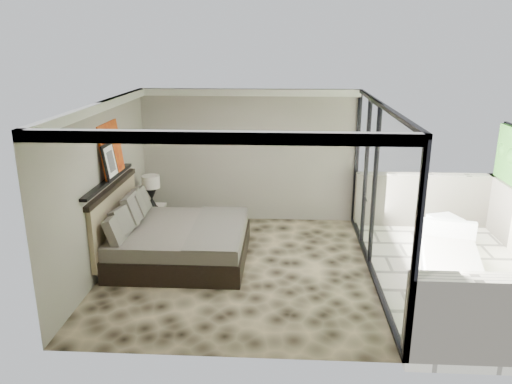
# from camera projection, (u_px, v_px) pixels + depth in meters

# --- Properties ---
(floor) EXTENTS (5.00, 5.00, 0.00)m
(floor) POSITION_uv_depth(u_px,v_px,m) (239.00, 268.00, 8.53)
(floor) COLOR black
(floor) RESTS_ON ground
(ceiling) EXTENTS (4.50, 5.00, 0.02)m
(ceiling) POSITION_uv_depth(u_px,v_px,m) (237.00, 104.00, 7.72)
(ceiling) COLOR silver
(ceiling) RESTS_ON back_wall
(back_wall) EXTENTS (4.50, 0.02, 2.80)m
(back_wall) POSITION_uv_depth(u_px,v_px,m) (249.00, 156.00, 10.50)
(back_wall) COLOR gray
(back_wall) RESTS_ON floor
(left_wall) EXTENTS (0.02, 5.00, 2.80)m
(left_wall) POSITION_uv_depth(u_px,v_px,m) (103.00, 188.00, 8.25)
(left_wall) COLOR gray
(left_wall) RESTS_ON floor
(glass_wall) EXTENTS (0.08, 5.00, 2.80)m
(glass_wall) POSITION_uv_depth(u_px,v_px,m) (378.00, 192.00, 8.00)
(glass_wall) COLOR white
(glass_wall) RESTS_ON floor
(terrace_slab) EXTENTS (3.00, 5.00, 0.12)m
(terrace_slab) POSITION_uv_depth(u_px,v_px,m) (462.00, 277.00, 8.34)
(terrace_slab) COLOR beige
(terrace_slab) RESTS_ON ground
(picture_ledge) EXTENTS (0.12, 2.20, 0.05)m
(picture_ledge) POSITION_uv_depth(u_px,v_px,m) (109.00, 180.00, 8.31)
(picture_ledge) COLOR black
(picture_ledge) RESTS_ON left_wall
(bed) EXTENTS (2.33, 2.25, 1.29)m
(bed) POSITION_uv_depth(u_px,v_px,m) (175.00, 240.00, 8.78)
(bed) COLOR black
(bed) RESTS_ON floor
(nightstand) EXTENTS (0.63, 0.63, 0.51)m
(nightstand) POSITION_uv_depth(u_px,v_px,m) (152.00, 219.00, 10.17)
(nightstand) COLOR black
(nightstand) RESTS_ON floor
(table_lamp) EXTENTS (0.36, 0.36, 0.65)m
(table_lamp) POSITION_uv_depth(u_px,v_px,m) (151.00, 187.00, 9.92)
(table_lamp) COLOR black
(table_lamp) RESTS_ON nightstand
(abstract_canvas) EXTENTS (0.13, 0.90, 0.90)m
(abstract_canvas) POSITION_uv_depth(u_px,v_px,m) (111.00, 149.00, 8.45)
(abstract_canvas) COLOR red
(abstract_canvas) RESTS_ON picture_ledge
(framed_print) EXTENTS (0.11, 0.50, 0.60)m
(framed_print) POSITION_uv_depth(u_px,v_px,m) (110.00, 161.00, 8.24)
(framed_print) COLOR black
(framed_print) RESTS_ON picture_ledge
(ottoman) EXTENTS (0.65, 0.65, 0.51)m
(ottoman) POSITION_uv_depth(u_px,v_px,m) (444.00, 229.00, 9.58)
(ottoman) COLOR silver
(ottoman) RESTS_ON terrace_slab
(lounger) EXTENTS (1.27, 1.95, 0.70)m
(lounger) POSITION_uv_depth(u_px,v_px,m) (451.00, 264.00, 8.20)
(lounger) COLOR silver
(lounger) RESTS_ON terrace_slab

